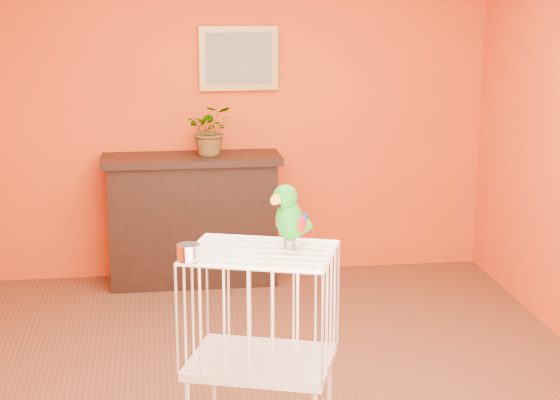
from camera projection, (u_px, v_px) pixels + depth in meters
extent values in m
plane|color=brown|center=(276.00, 384.00, 5.57)|extent=(4.50, 4.50, 0.00)
plane|color=#E94E15|center=(239.00, 115.00, 7.44)|extent=(4.00, 0.00, 4.00)
plane|color=#E94E15|center=(364.00, 303.00, 3.10)|extent=(4.00, 0.00, 4.00)
cube|color=black|center=(193.00, 223.00, 7.35)|extent=(1.29, 0.43, 0.97)
cube|color=black|center=(191.00, 159.00, 7.23)|extent=(1.38, 0.50, 0.05)
cube|color=black|center=(194.00, 229.00, 7.16)|extent=(0.90, 0.02, 0.48)
cube|color=#531E17|center=(159.00, 239.00, 7.29)|extent=(0.05, 0.19, 0.30)
cube|color=#364623|center=(170.00, 239.00, 7.30)|extent=(0.05, 0.19, 0.30)
cube|color=#531E17|center=(182.00, 238.00, 7.31)|extent=(0.05, 0.19, 0.30)
cube|color=#364623|center=(196.00, 238.00, 7.33)|extent=(0.05, 0.19, 0.30)
cube|color=#531E17|center=(210.00, 237.00, 7.34)|extent=(0.05, 0.19, 0.30)
imported|color=#26722D|center=(211.00, 135.00, 7.22)|extent=(0.37, 0.41, 0.31)
cube|color=#A57C3B|center=(239.00, 58.00, 7.31)|extent=(0.62, 0.03, 0.50)
cube|color=gray|center=(239.00, 59.00, 7.30)|extent=(0.52, 0.01, 0.40)
cube|color=white|center=(261.00, 362.00, 4.64)|extent=(0.83, 0.73, 0.04)
cube|color=white|center=(260.00, 253.00, 4.51)|extent=(0.83, 0.73, 0.01)
cylinder|color=white|center=(214.00, 385.00, 4.98)|extent=(0.03, 0.03, 0.48)
cylinder|color=white|center=(329.00, 395.00, 4.87)|extent=(0.03, 0.03, 0.48)
cylinder|color=silver|center=(188.00, 252.00, 4.34)|extent=(0.11, 0.11, 0.08)
cylinder|color=#59544C|center=(285.00, 244.00, 4.56)|extent=(0.01, 0.01, 0.05)
cylinder|color=#59544C|center=(294.00, 246.00, 4.53)|extent=(0.01, 0.01, 0.05)
ellipsoid|color=#0B9821|center=(290.00, 220.00, 4.52)|extent=(0.22, 0.22, 0.24)
ellipsoid|color=#0B9821|center=(285.00, 196.00, 4.46)|extent=(0.17, 0.17, 0.12)
cone|color=orange|center=(278.00, 201.00, 4.42)|extent=(0.09, 0.09, 0.08)
cone|color=black|center=(280.00, 205.00, 4.44)|extent=(0.04, 0.04, 0.03)
sphere|color=black|center=(276.00, 194.00, 4.46)|extent=(0.02, 0.02, 0.02)
sphere|color=black|center=(290.00, 196.00, 4.42)|extent=(0.02, 0.02, 0.02)
ellipsoid|color=#A50C0C|center=(280.00, 220.00, 4.57)|extent=(0.07, 0.07, 0.08)
ellipsoid|color=navy|center=(302.00, 224.00, 4.49)|extent=(0.07, 0.07, 0.08)
cone|color=#0B9821|center=(299.00, 233.00, 4.60)|extent=(0.17, 0.17, 0.13)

